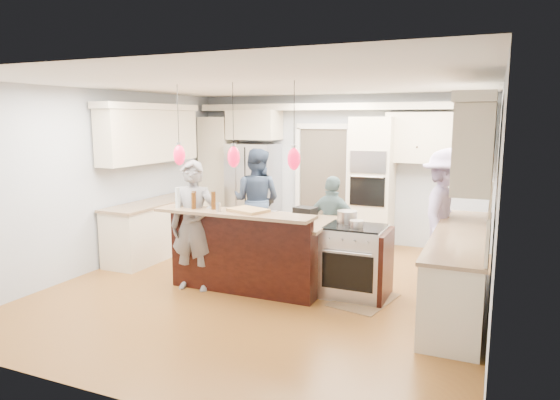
# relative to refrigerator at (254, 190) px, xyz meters

# --- Properties ---
(ground_plane) EXTENTS (6.00, 6.00, 0.00)m
(ground_plane) POSITION_rel_refrigerator_xyz_m (1.55, -2.64, -0.90)
(ground_plane) COLOR olive
(ground_plane) RESTS_ON ground
(room_shell) EXTENTS (5.54, 6.04, 2.72)m
(room_shell) POSITION_rel_refrigerator_xyz_m (1.55, -2.64, 0.92)
(room_shell) COLOR #B2BCC6
(room_shell) RESTS_ON ground
(refrigerator) EXTENTS (0.90, 0.70, 1.80)m
(refrigerator) POSITION_rel_refrigerator_xyz_m (0.00, 0.00, 0.00)
(refrigerator) COLOR #B7B7BC
(refrigerator) RESTS_ON ground
(oven_column) EXTENTS (0.72, 0.69, 2.30)m
(oven_column) POSITION_rel_refrigerator_xyz_m (2.30, 0.03, 0.25)
(oven_column) COLOR beige
(oven_column) RESTS_ON ground
(back_upper_cabinets) EXTENTS (5.30, 0.61, 2.54)m
(back_upper_cabinets) POSITION_rel_refrigerator_xyz_m (0.80, 0.12, 0.77)
(back_upper_cabinets) COLOR beige
(back_upper_cabinets) RESTS_ON ground
(right_counter_run) EXTENTS (0.64, 3.10, 2.51)m
(right_counter_run) POSITION_rel_refrigerator_xyz_m (3.99, -2.34, 0.16)
(right_counter_run) COLOR beige
(right_counter_run) RESTS_ON ground
(left_cabinets) EXTENTS (0.64, 2.30, 2.51)m
(left_cabinets) POSITION_rel_refrigerator_xyz_m (-0.89, -1.84, 0.16)
(left_cabinets) COLOR beige
(left_cabinets) RESTS_ON ground
(kitchen_island) EXTENTS (2.10, 1.46, 1.12)m
(kitchen_island) POSITION_rel_refrigerator_xyz_m (1.30, -2.57, -0.42)
(kitchen_island) COLOR black
(kitchen_island) RESTS_ON ground
(island_range) EXTENTS (0.82, 0.71, 0.92)m
(island_range) POSITION_rel_refrigerator_xyz_m (2.71, -2.49, -0.44)
(island_range) COLOR #B7B7BC
(island_range) RESTS_ON ground
(pendant_lights) EXTENTS (1.75, 0.15, 1.03)m
(pendant_lights) POSITION_rel_refrigerator_xyz_m (1.30, -3.15, 0.90)
(pendant_lights) COLOR black
(pendant_lights) RESTS_ON ground
(person_bar_end) EXTENTS (0.69, 0.50, 1.73)m
(person_bar_end) POSITION_rel_refrigerator_xyz_m (0.65, -3.09, -0.03)
(person_bar_end) COLOR slate
(person_bar_end) RESTS_ON ground
(person_far_left) EXTENTS (0.87, 0.69, 1.78)m
(person_far_left) POSITION_rel_refrigerator_xyz_m (0.57, -1.04, -0.01)
(person_far_left) COLOR #29374F
(person_far_left) RESTS_ON ground
(person_far_right) EXTENTS (0.90, 0.47, 1.46)m
(person_far_right) POSITION_rel_refrigerator_xyz_m (2.16, -1.79, -0.17)
(person_far_right) COLOR slate
(person_far_right) RESTS_ON ground
(person_range_side) EXTENTS (0.82, 1.28, 1.87)m
(person_range_side) POSITION_rel_refrigerator_xyz_m (3.68, -1.42, 0.04)
(person_range_side) COLOR #9688B7
(person_range_side) RESTS_ON ground
(floor_rug) EXTENTS (0.80, 1.02, 0.01)m
(floor_rug) POSITION_rel_refrigerator_xyz_m (2.85, -2.63, -0.89)
(floor_rug) COLOR #7D6244
(floor_rug) RESTS_ON ground
(water_bottle) EXTENTS (0.07, 0.07, 0.27)m
(water_bottle) POSITION_rel_refrigerator_xyz_m (0.51, -3.23, 0.35)
(water_bottle) COLOR silver
(water_bottle) RESTS_ON kitchen_island
(beer_bottle_a) EXTENTS (0.07, 0.07, 0.22)m
(beer_bottle_a) POSITION_rel_refrigerator_xyz_m (0.75, -3.23, 0.33)
(beer_bottle_a) COLOR #4F2C0E
(beer_bottle_a) RESTS_ON kitchen_island
(beer_bottle_b) EXTENTS (0.07, 0.07, 0.22)m
(beer_bottle_b) POSITION_rel_refrigerator_xyz_m (0.71, -3.15, 0.33)
(beer_bottle_b) COLOR #4F2C0E
(beer_bottle_b) RESTS_ON kitchen_island
(beer_bottle_c) EXTENTS (0.06, 0.06, 0.23)m
(beer_bottle_c) POSITION_rel_refrigerator_xyz_m (0.99, -3.14, 0.34)
(beer_bottle_c) COLOR #4F2C0E
(beer_bottle_c) RESTS_ON kitchen_island
(drink_can) EXTENTS (0.07, 0.07, 0.11)m
(drink_can) POSITION_rel_refrigerator_xyz_m (1.12, -3.24, 0.28)
(drink_can) COLOR #B7B7BC
(drink_can) RESTS_ON kitchen_island
(cutting_board) EXTENTS (0.55, 0.47, 0.04)m
(cutting_board) POSITION_rel_refrigerator_xyz_m (1.47, -3.11, 0.24)
(cutting_board) COLOR tan
(cutting_board) RESTS_ON kitchen_island
(pot_large) EXTENTS (0.26, 0.26, 0.15)m
(pot_large) POSITION_rel_refrigerator_xyz_m (2.52, -2.32, 0.10)
(pot_large) COLOR #B7B7BC
(pot_large) RESTS_ON island_range
(pot_small) EXTENTS (0.18, 0.18, 0.09)m
(pot_small) POSITION_rel_refrigerator_xyz_m (2.72, -2.57, 0.06)
(pot_small) COLOR #B7B7BC
(pot_small) RESTS_ON island_range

